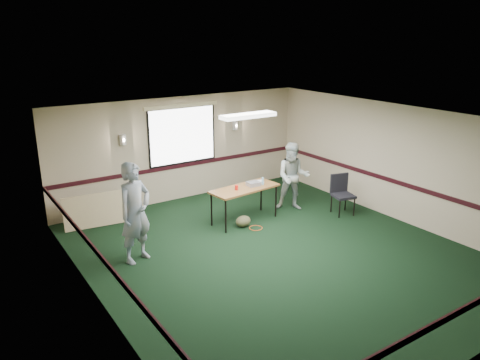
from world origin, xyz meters
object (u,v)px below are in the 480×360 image
projector (253,184)px  person_right (293,177)px  person_left (135,213)px  conference_chair (341,191)px  folding_table (245,190)px

projector → person_right: person_right is taller
person_left → conference_chair: bearing=-24.7°
folding_table → person_left: 2.88m
projector → person_right: (1.18, -0.03, -0.02)m
folding_table → projector: (0.25, 0.01, 0.11)m
conference_chair → folding_table: bearing=173.9°
conference_chair → person_right: 1.22m
projector → conference_chair: size_ratio=0.29×
projector → conference_chair: bearing=-20.0°
folding_table → person_right: size_ratio=1.01×
person_right → person_left: bearing=-136.3°
folding_table → person_right: bearing=-6.6°
folding_table → projector: projector is taller
person_left → projector: bearing=-11.4°
projector → person_left: bearing=-167.5°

